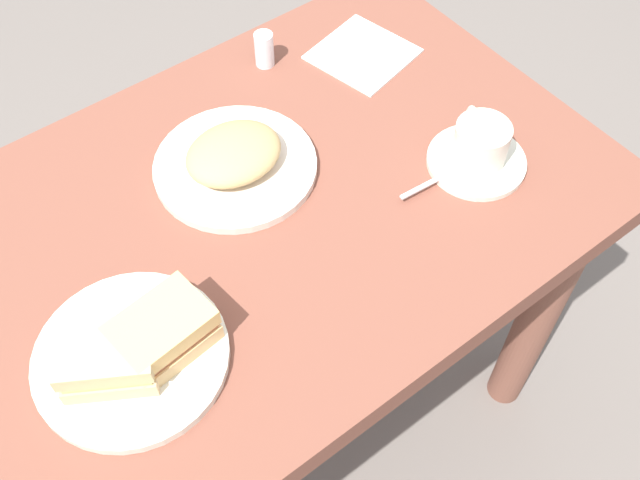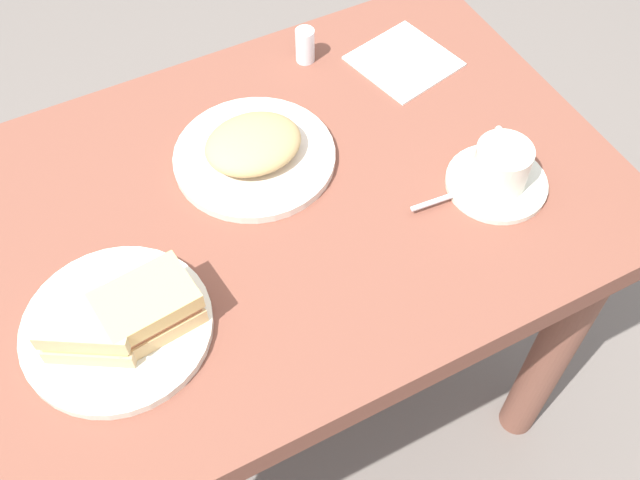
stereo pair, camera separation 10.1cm
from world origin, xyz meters
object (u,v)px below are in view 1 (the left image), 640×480
object	(u,v)px
dining_table	(255,267)
sandwich_front	(108,359)
salt_shaker	(264,49)
coffee_saucer	(476,161)
sandwich_back	(163,332)
spoon	(437,179)
sandwich_plate	(131,357)
side_plate	(235,166)
napkin	(363,54)
coffee_cup	(481,142)

from	to	relation	value
dining_table	sandwich_front	xyz separation A→B (m)	(0.27, 0.11, 0.18)
sandwich_front	salt_shaker	world-z (taller)	sandwich_front
sandwich_front	coffee_saucer	bearing A→B (deg)	178.28
dining_table	sandwich_back	bearing A→B (deg)	30.40
sandwich_back	spoon	size ratio (longest dim) A/B	1.29
sandwich_plate	side_plate	distance (m)	0.34
sandwich_back	salt_shaker	distance (m)	0.55
sandwich_plate	side_plate	world-z (taller)	same
sandwich_front	salt_shaker	distance (m)	0.60
side_plate	spoon	bearing A→B (deg)	137.08
sandwich_front	side_plate	world-z (taller)	sandwich_front
coffee_saucer	side_plate	bearing A→B (deg)	-35.50
sandwich_plate	side_plate	xyz separation A→B (m)	(-0.28, -0.19, 0.00)
side_plate	salt_shaker	world-z (taller)	salt_shaker
sandwich_plate	spoon	bearing A→B (deg)	177.84
sandwich_plate	dining_table	bearing A→B (deg)	-157.29
side_plate	salt_shaker	xyz separation A→B (m)	(-0.17, -0.17, 0.02)
sandwich_plate	salt_shaker	size ratio (longest dim) A/B	4.06
sandwich_plate	napkin	size ratio (longest dim) A/B	1.65
spoon	napkin	bearing A→B (deg)	-108.43
dining_table	side_plate	xyz separation A→B (m)	(-0.03, -0.08, 0.14)
sandwich_front	coffee_saucer	world-z (taller)	sandwich_front
sandwich_back	salt_shaker	xyz separation A→B (m)	(-0.41, -0.37, -0.01)
coffee_cup	spoon	world-z (taller)	coffee_cup
napkin	dining_table	bearing A→B (deg)	25.66
spoon	sandwich_front	bearing A→B (deg)	-1.29
coffee_cup	sandwich_plate	bearing A→B (deg)	-2.33
coffee_cup	side_plate	xyz separation A→B (m)	(0.30, -0.21, -0.04)
sandwich_plate	coffee_cup	world-z (taller)	coffee_cup
dining_table	side_plate	distance (m)	0.17
napkin	sandwich_plate	bearing A→B (deg)	24.46
sandwich_plate	napkin	distance (m)	0.66
salt_shaker	coffee_cup	bearing A→B (deg)	108.36
coffee_cup	napkin	xyz separation A→B (m)	(-0.02, -0.30, -0.04)
coffee_saucer	spoon	xyz separation A→B (m)	(0.08, -0.01, 0.01)
sandwich_front	coffee_saucer	distance (m)	0.61
salt_shaker	sandwich_back	bearing A→B (deg)	42.27
salt_shaker	napkin	bearing A→B (deg)	150.32
side_plate	coffee_saucer	bearing A→B (deg)	144.50
dining_table	spoon	bearing A→B (deg)	154.29
coffee_cup	sandwich_back	bearing A→B (deg)	-0.85
dining_table	coffee_cup	size ratio (longest dim) A/B	10.21
sandwich_plate	coffee_saucer	xyz separation A→B (m)	(-0.58, 0.03, -0.00)
side_plate	napkin	distance (m)	0.33
napkin	side_plate	bearing A→B (deg)	15.05
spoon	sandwich_back	bearing A→B (deg)	-0.42
coffee_cup	salt_shaker	size ratio (longest dim) A/B	1.73
coffee_saucer	napkin	bearing A→B (deg)	-94.07
sandwich_back	coffee_saucer	size ratio (longest dim) A/B	0.85
dining_table	sandwich_back	world-z (taller)	sandwich_back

